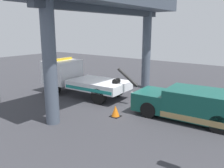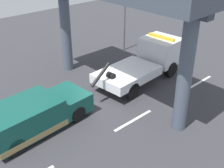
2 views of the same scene
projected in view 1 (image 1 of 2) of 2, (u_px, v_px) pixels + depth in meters
The scene contains 7 objects.
ground_plane at pixel (125, 105), 14.50m from camera, with size 60.00×40.00×0.10m, color #38383D.
lane_stripe_mid at pixel (147, 95), 16.58m from camera, with size 2.60×0.16×0.01m, color silver.
lane_stripe_east at pixel (85, 83), 20.13m from camera, with size 2.60×0.16×0.01m, color silver.
tow_truck_white at pixel (77, 77), 16.61m from camera, with size 7.32×2.75×2.46m.
towed_van_green at pixel (190, 105), 11.96m from camera, with size 5.32×2.50×1.58m.
overpass_structure at pixel (110, 8), 13.90m from camera, with size 3.60×11.14×6.54m.
traffic_cone_orange at pixel (115, 111), 12.44m from camera, with size 0.50×0.50×0.60m.
Camera 1 is at (-7.75, 11.48, 4.52)m, focal length 37.85 mm.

